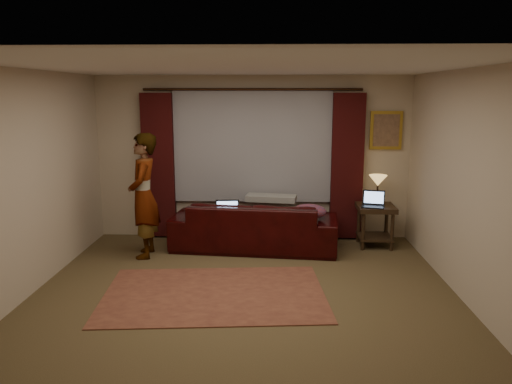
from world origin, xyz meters
TOP-DOWN VIEW (x-y plane):
  - floor at (0.00, 0.00)m, footprint 5.00×5.00m
  - ceiling at (0.00, 0.00)m, footprint 5.00×5.00m
  - wall_back at (0.00, 2.50)m, footprint 5.00×0.02m
  - wall_front at (0.00, -2.50)m, footprint 5.00×0.02m
  - wall_left at (-2.50, 0.00)m, footprint 0.02×5.00m
  - wall_right at (2.50, 0.00)m, footprint 0.02×5.00m
  - sheer_curtain at (0.00, 2.44)m, footprint 2.50×0.05m
  - drape_left at (-1.50, 2.39)m, footprint 0.50×0.14m
  - drape_right at (1.50, 2.39)m, footprint 0.50×0.14m
  - curtain_rod at (0.00, 2.39)m, footprint 0.04×0.04m
  - picture_frame at (2.10, 2.47)m, footprint 0.50×0.04m
  - sofa at (0.06, 1.84)m, footprint 2.56×1.30m
  - throw_blanket at (0.31, 2.10)m, footprint 0.80×0.42m
  - clothing_pile at (0.86, 1.68)m, footprint 0.54×0.43m
  - laptop_sofa at (-0.34, 1.65)m, footprint 0.38×0.41m
  - area_rug at (-0.35, 0.04)m, footprint 2.71×1.92m
  - end_table at (1.90, 2.00)m, footprint 0.57×0.57m
  - tiffany_lamp at (1.94, 2.15)m, footprint 0.31×0.31m
  - laptop_table at (1.83, 1.88)m, footprint 0.40×0.43m
  - person at (-1.51, 1.42)m, footprint 0.58×0.58m

SIDE VIEW (x-z plane):
  - floor at x=0.00m, z-range -0.01..0.00m
  - area_rug at x=-0.35m, z-range 0.00..0.01m
  - end_table at x=1.90m, z-range 0.00..0.64m
  - sofa at x=0.06m, z-range 0.00..1.00m
  - clothing_pile at x=0.86m, z-range 0.50..0.72m
  - laptop_sofa at x=-0.34m, z-range 0.50..0.75m
  - laptop_table at x=1.83m, z-range 0.64..0.88m
  - tiffany_lamp at x=1.94m, z-range 0.64..1.09m
  - person at x=-1.51m, z-range 0.00..1.78m
  - throw_blanket at x=0.31m, z-range 0.95..1.04m
  - drape_left at x=-1.50m, z-range 0.03..2.33m
  - drape_right at x=1.50m, z-range 0.03..2.33m
  - wall_back at x=0.00m, z-range 0.00..2.60m
  - wall_front at x=0.00m, z-range 0.00..2.60m
  - wall_left at x=-2.50m, z-range 0.00..2.60m
  - wall_right at x=2.50m, z-range 0.00..2.60m
  - sheer_curtain at x=0.00m, z-range 0.60..2.40m
  - picture_frame at x=2.10m, z-range 1.45..2.05m
  - curtain_rod at x=0.00m, z-range 0.68..4.08m
  - ceiling at x=0.00m, z-range 2.59..2.61m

